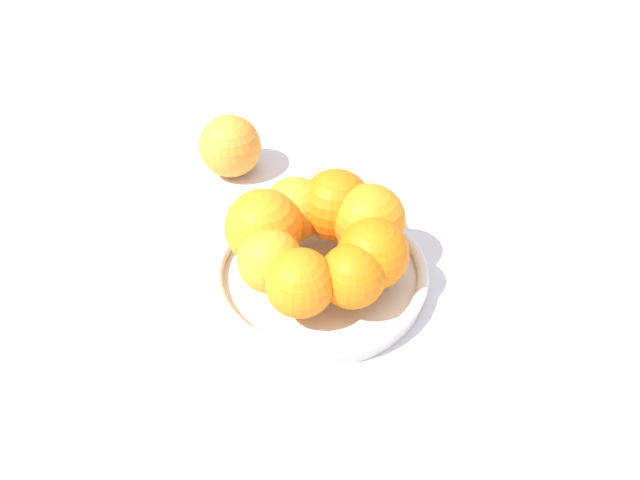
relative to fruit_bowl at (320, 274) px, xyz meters
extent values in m
plane|color=silver|center=(0.00, 0.00, -0.01)|extent=(4.00, 4.00, 0.00)
cylinder|color=silver|center=(0.00, 0.00, -0.01)|extent=(0.22, 0.22, 0.01)
torus|color=silver|center=(0.00, 0.00, 0.01)|extent=(0.23, 0.23, 0.01)
sphere|color=orange|center=(-0.02, 0.05, 0.05)|extent=(0.08, 0.08, 0.08)
sphere|color=orange|center=(-0.05, 0.02, 0.05)|extent=(0.08, 0.08, 0.08)
sphere|color=orange|center=(-0.05, -0.02, 0.05)|extent=(0.07, 0.07, 0.07)
sphere|color=orange|center=(-0.02, -0.06, 0.05)|extent=(0.08, 0.08, 0.08)
sphere|color=orange|center=(0.02, -0.05, 0.05)|extent=(0.06, 0.06, 0.06)
sphere|color=orange|center=(0.06, -0.02, 0.05)|extent=(0.07, 0.07, 0.07)
sphere|color=orange|center=(0.05, 0.03, 0.04)|extent=(0.06, 0.06, 0.06)
sphere|color=orange|center=(0.02, 0.05, 0.05)|extent=(0.07, 0.07, 0.07)
sphere|color=orange|center=(-0.21, -0.10, 0.03)|extent=(0.08, 0.08, 0.08)
camera|label=1|loc=(0.46, -0.02, 0.47)|focal=35.00mm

